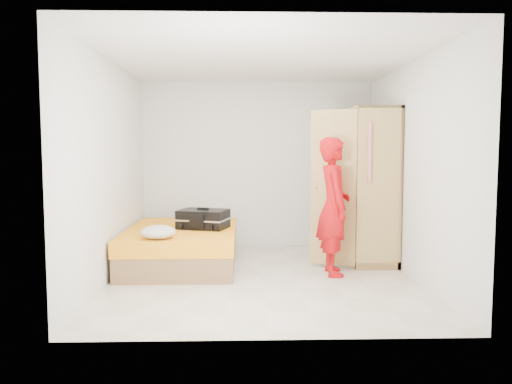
{
  "coord_description": "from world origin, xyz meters",
  "views": [
    {
      "loc": [
        -0.25,
        -5.93,
        1.55
      ],
      "look_at": [
        -0.07,
        0.44,
        1.0
      ],
      "focal_mm": 35.0,
      "sensor_mm": 36.0,
      "label": 1
    }
  ],
  "objects_px": {
    "suitcase": "(203,219)",
    "round_cushion": "(158,232)",
    "wardrobe": "(365,189)",
    "bed": "(182,246)",
    "person": "(334,206)"
  },
  "relations": [
    {
      "from": "suitcase",
      "to": "round_cushion",
      "type": "distance_m",
      "value": 0.89
    },
    {
      "from": "wardrobe",
      "to": "bed",
      "type": "bearing_deg",
      "value": -175.86
    },
    {
      "from": "person",
      "to": "round_cushion",
      "type": "relative_size",
      "value": 4.11
    },
    {
      "from": "person",
      "to": "wardrobe",
      "type": "bearing_deg",
      "value": -39.44
    },
    {
      "from": "wardrobe",
      "to": "person",
      "type": "xyz_separation_m",
      "value": [
        -0.57,
        -0.73,
        -0.15
      ]
    },
    {
      "from": "round_cushion",
      "to": "wardrobe",
      "type": "bearing_deg",
      "value": 19.99
    },
    {
      "from": "bed",
      "to": "person",
      "type": "distance_m",
      "value": 2.1
    },
    {
      "from": "suitcase",
      "to": "round_cushion",
      "type": "bearing_deg",
      "value": -104.48
    },
    {
      "from": "bed",
      "to": "round_cushion",
      "type": "bearing_deg",
      "value": -102.73
    },
    {
      "from": "wardrobe",
      "to": "round_cushion",
      "type": "bearing_deg",
      "value": -160.01
    },
    {
      "from": "bed",
      "to": "suitcase",
      "type": "relative_size",
      "value": 2.72
    },
    {
      "from": "wardrobe",
      "to": "suitcase",
      "type": "distance_m",
      "value": 2.26
    },
    {
      "from": "bed",
      "to": "suitcase",
      "type": "height_order",
      "value": "suitcase"
    },
    {
      "from": "wardrobe",
      "to": "round_cushion",
      "type": "relative_size",
      "value": 5.09
    },
    {
      "from": "suitcase",
      "to": "round_cushion",
      "type": "height_order",
      "value": "suitcase"
    }
  ]
}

